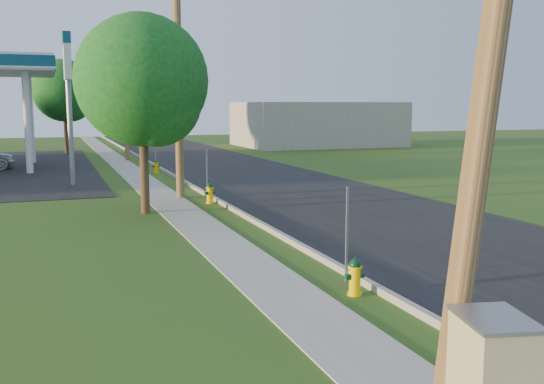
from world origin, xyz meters
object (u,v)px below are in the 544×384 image
Objects in this scene: price_pylon at (67,66)px; hydrant_far at (156,167)px; utility_pole_mid at (178,72)px; tree_verge at (145,86)px; hydrant_mid at (210,193)px; utility_pole_far at (124,89)px; hydrant_near at (355,277)px; tree_lot at (66,93)px.

price_pylon reaches higher than hydrant_far.
hydrant_far is (0.57, 9.27, -4.57)m from utility_pole_mid.
utility_pole_mid is 3.63m from tree_verge.
utility_pole_mid is 10.35m from hydrant_far.
price_pylon is 10.00m from hydrant_mid.
hydrant_mid is at bearing 28.40° from tree_verge.
utility_pole_far is (0.00, 18.00, -0.15)m from utility_pole_mid.
price_pylon is (-3.90, -12.50, 0.63)m from utility_pole_far.
hydrant_near is at bearing -89.91° from hydrant_far.
tree_verge is 13.20m from hydrant_far.
price_pylon is 8.53× the size of hydrant_mid.
tree_verge is at bearing 102.53° from hydrant_near.
price_pylon reaches higher than hydrant_near.
utility_pole_mid is 1.43× the size of price_pylon.
tree_lot is 9.67× the size of hydrant_near.
price_pylon reaches higher than hydrant_mid.
hydrant_near is at bearing -90.74° from hydrant_mid.
utility_pole_mid is at bearing -82.22° from tree_lot.
utility_pole_far is 12.72× the size of hydrant_near.
utility_pole_far is 31.95m from hydrant_near.
tree_verge is 4.83m from hydrant_mid.
utility_pole_mid reaches higher than tree_lot.
utility_pole_far is 21.20m from tree_verge.
tree_verge is 11.47m from hydrant_near.
tree_verge is (-1.73, -21.13, -0.50)m from utility_pole_far.
utility_pole_far is at bearing 90.00° from utility_pole_mid.
utility_pole_mid reaches higher than tree_verge.
utility_pole_far is at bearing 72.67° from price_pylon.
hydrant_far is at bearing 90.97° from hydrant_mid.
tree_lot reaches higher than price_pylon.
tree_lot is (-1.78, 28.85, 0.35)m from tree_verge.
price_pylon is 9.17× the size of hydrant_near.
price_pylon is 8.97m from tree_verge.
hydrant_mid is at bearing 89.26° from hydrant_near.
hydrant_near is at bearing -77.47° from tree_verge.
tree_lot is 17.49m from hydrant_far.
price_pylon is 0.95× the size of tree_lot.
price_pylon reaches higher than tree_verge.
utility_pole_far is at bearing 92.19° from hydrant_mid.
utility_pole_far is 11.84× the size of hydrant_mid.
price_pylon is 20.24m from tree_lot.
hydrant_far is (2.30, 12.39, -3.92)m from tree_verge.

